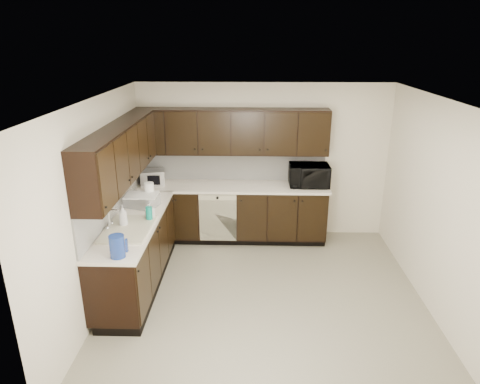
{
  "coord_description": "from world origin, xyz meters",
  "views": [
    {
      "loc": [
        -0.18,
        -4.69,
        3.14
      ],
      "look_at": [
        -0.33,
        0.6,
        1.22
      ],
      "focal_mm": 32.0,
      "sensor_mm": 36.0,
      "label": 1
    }
  ],
  "objects_px": {
    "microwave": "(309,175)",
    "toaster_oven": "(153,177)",
    "storage_bin": "(142,200)",
    "sink": "(128,234)",
    "blue_pitcher": "(117,246)"
  },
  "relations": [
    {
      "from": "sink",
      "to": "blue_pitcher",
      "type": "xyz_separation_m",
      "value": [
        0.09,
        -0.67,
        0.18
      ]
    },
    {
      "from": "storage_bin",
      "to": "blue_pitcher",
      "type": "distance_m",
      "value": 1.46
    },
    {
      "from": "sink",
      "to": "storage_bin",
      "type": "distance_m",
      "value": 0.8
    },
    {
      "from": "microwave",
      "to": "blue_pitcher",
      "type": "bearing_deg",
      "value": -134.6
    },
    {
      "from": "sink",
      "to": "storage_bin",
      "type": "height_order",
      "value": "sink"
    },
    {
      "from": "microwave",
      "to": "blue_pitcher",
      "type": "distance_m",
      "value": 3.33
    },
    {
      "from": "microwave",
      "to": "storage_bin",
      "type": "bearing_deg",
      "value": -159.36
    },
    {
      "from": "sink",
      "to": "microwave",
      "type": "bearing_deg",
      "value": 35.65
    },
    {
      "from": "storage_bin",
      "to": "blue_pitcher",
      "type": "height_order",
      "value": "blue_pitcher"
    },
    {
      "from": "toaster_oven",
      "to": "storage_bin",
      "type": "bearing_deg",
      "value": -97.46
    },
    {
      "from": "toaster_oven",
      "to": "microwave",
      "type": "bearing_deg",
      "value": -10.87
    },
    {
      "from": "microwave",
      "to": "storage_bin",
      "type": "height_order",
      "value": "microwave"
    },
    {
      "from": "storage_bin",
      "to": "toaster_oven",
      "type": "bearing_deg",
      "value": 93.46
    },
    {
      "from": "microwave",
      "to": "toaster_oven",
      "type": "height_order",
      "value": "microwave"
    },
    {
      "from": "microwave",
      "to": "toaster_oven",
      "type": "xyz_separation_m",
      "value": [
        -2.47,
        -0.0,
        -0.05
      ]
    }
  ]
}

